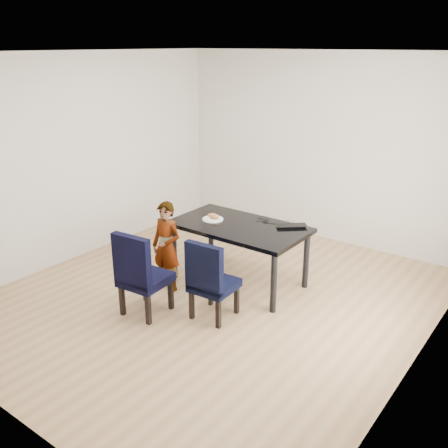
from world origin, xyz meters
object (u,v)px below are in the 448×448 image
Objects in this scene: child at (167,247)px; chair_right at (214,278)px; dining_table at (239,254)px; chair_left at (145,272)px; plate at (213,219)px; laptop at (291,224)px.

chair_right is at bearing -13.88° from child.
child is at bearing -131.58° from dining_table.
plate is (0.02, 1.15, 0.28)m from chair_left.
chair_left is at bearing -107.99° from dining_table.
dining_table is at bearing -6.66° from laptop.
dining_table is 1.26m from chair_left.
dining_table is at bearing 67.36° from chair_left.
laptop is at bearing 40.43° from child.
child is (-0.84, 0.17, 0.09)m from chair_right.
laptop is (0.24, 1.17, 0.32)m from chair_right.
laptop is (0.50, 0.35, 0.39)m from dining_table.
chair_right is 3.49× the size of plate.
plate is (-0.62, 0.78, 0.31)m from chair_right.
laptop reaches higher than dining_table.
child is 4.22× the size of plate.
chair_left is 1.18m from plate.
child is 1.49m from laptop.
dining_table is 0.89m from child.
plate is at bearing 68.40° from child.
child is (-0.19, 0.54, 0.06)m from chair_left.
dining_table is 6.23× the size of plate.
chair_right is 0.83× the size of child.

